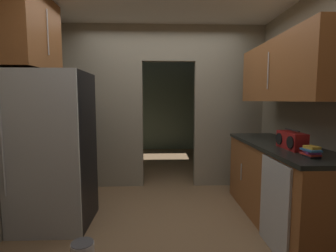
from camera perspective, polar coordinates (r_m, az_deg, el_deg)
name	(u,v)px	position (r m, az deg, el deg)	size (l,w,h in m)	color
ground	(164,227)	(3.05, -0.97, -21.87)	(20.00, 20.00, 0.00)	brown
kitchen_partition	(160,103)	(4.13, -1.75, 5.22)	(3.28, 0.12, 2.61)	gray
adjoining_room_shell	(161,105)	(6.25, -1.59, 4.77)	(3.28, 3.22, 2.61)	slate
refrigerator	(53,150)	(3.12, -24.50, -4.95)	(0.79, 0.74, 1.73)	black
lower_cabinet_run	(279,184)	(3.23, 23.85, -11.87)	(0.63, 1.90, 0.93)	brown
dishwasher	(274,206)	(2.66, 22.87, -16.36)	(0.02, 0.56, 0.87)	#B7BABC
upper_cabinet_counterside	(284,71)	(3.10, 24.84, 11.29)	(0.36, 1.71, 0.67)	brown
upper_cabinet_fridgeside	(31,32)	(3.34, -28.58, 18.18)	(0.36, 0.87, 0.83)	brown
boombox	(291,140)	(2.85, 26.14, -2.94)	(0.15, 0.38, 0.20)	maroon
book_stack	(311,152)	(2.52, 29.69, -5.10)	(0.14, 0.17, 0.10)	black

